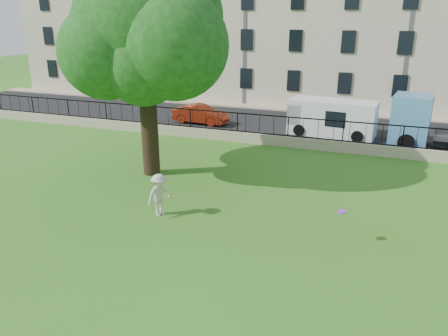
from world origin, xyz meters
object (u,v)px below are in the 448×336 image
at_px(man, 159,195).
at_px(red_sedan, 200,114).
at_px(frisbee, 342,212).
at_px(white_van, 332,118).
at_px(tree, 142,29).

relative_size(man, red_sedan, 0.42).
height_order(frisbee, white_van, white_van).
bearing_deg(frisbee, red_sedan, 128.27).
height_order(frisbee, red_sedan, red_sedan).
distance_m(tree, man, 7.43).
distance_m(red_sedan, white_van, 8.81).
height_order(man, red_sedan, man).
bearing_deg(tree, red_sedan, 99.44).
bearing_deg(red_sedan, frisbee, -137.52).
bearing_deg(frisbee, white_van, 98.32).
distance_m(frisbee, white_van, 13.83).
bearing_deg(red_sedan, tree, -166.34).
relative_size(tree, white_van, 1.91).
xyz_separation_m(tree, frisbee, (9.15, -3.77, -5.41)).
relative_size(red_sedan, white_van, 0.75).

